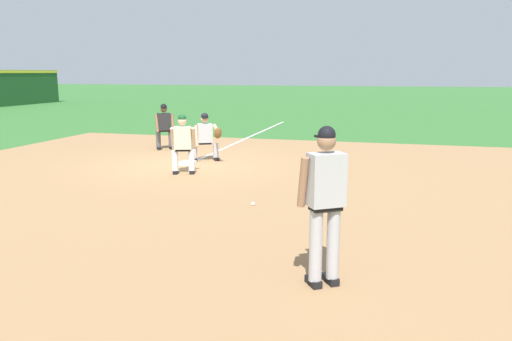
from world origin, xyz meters
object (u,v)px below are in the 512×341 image
at_px(pitcher, 325,196).
at_px(umpire, 164,125).
at_px(baserunner, 183,142).
at_px(first_baseman, 206,135).
at_px(baseball, 253,204).
at_px(first_base_bag, 188,163).

xyz_separation_m(pitcher, umpire, (9.05, 6.32, -0.27)).
relative_size(baserunner, umpire, 1.00).
bearing_deg(first_baseman, pitcher, -149.95).
bearing_deg(umpire, first_baseman, -129.41).
distance_m(baseball, umpire, 7.52).
distance_m(pitcher, umpire, 11.04).
distance_m(first_baseman, umpire, 2.68).
xyz_separation_m(baseball, baserunner, (2.40, 2.43, 0.76)).
bearing_deg(umpire, baserunner, -148.35).
bearing_deg(baseball, umpire, 37.83).
xyz_separation_m(first_base_bag, pitcher, (-6.71, -4.54, 1.01)).
xyz_separation_m(first_base_bag, first_baseman, (0.64, -0.29, 0.69)).
relative_size(baseball, pitcher, 0.04).
xyz_separation_m(baserunner, umpire, (3.51, 2.16, 0.00)).
relative_size(baseball, first_baseman, 0.06).
xyz_separation_m(first_base_bag, umpire, (2.34, 1.78, 0.75)).
relative_size(first_base_bag, pitcher, 0.20).
relative_size(first_base_bag, baseball, 5.14).
bearing_deg(umpire, first_base_bag, -142.77).
relative_size(first_baseman, umpire, 0.92).
bearing_deg(baserunner, baseball, -134.72).
bearing_deg(first_baseman, umpire, 50.59).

